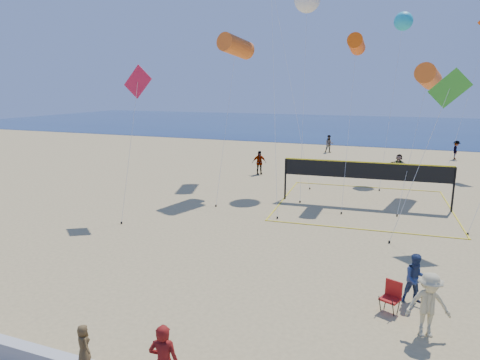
% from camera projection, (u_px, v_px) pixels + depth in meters
% --- Properties ---
extents(ground, '(120.00, 120.00, 0.00)m').
position_uv_depth(ground, '(236.00, 333.00, 10.86)').
color(ground, tan).
rests_on(ground, ground).
extents(ocean, '(140.00, 50.00, 0.03)m').
position_uv_depth(ocean, '(382.00, 127.00, 67.31)').
color(ocean, navy).
rests_on(ocean, ground).
extents(toddler, '(0.48, 0.44, 0.82)m').
position_uv_depth(toddler, '(84.00, 344.00, 8.70)').
color(toddler, brown).
rests_on(toddler, seawall).
extents(bystander_a, '(0.85, 0.74, 1.47)m').
position_uv_depth(bystander_a, '(416.00, 279.00, 12.28)').
color(bystander_a, navy).
rests_on(bystander_a, ground).
extents(bystander_b, '(1.21, 0.88, 1.68)m').
position_uv_depth(bystander_b, '(428.00, 305.00, 10.60)').
color(bystander_b, '#C7B885').
rests_on(bystander_b, ground).
extents(far_person_0, '(1.07, 0.84, 1.69)m').
position_uv_depth(far_person_0, '(259.00, 163.00, 30.49)').
color(far_person_0, gray).
rests_on(far_person_0, ground).
extents(far_person_1, '(1.49, 0.97, 1.54)m').
position_uv_depth(far_person_1, '(399.00, 165.00, 29.97)').
color(far_person_1, gray).
rests_on(far_person_1, ground).
extents(far_person_3, '(0.95, 0.83, 1.67)m').
position_uv_depth(far_person_3, '(329.00, 144.00, 40.57)').
color(far_person_3, gray).
rests_on(far_person_3, ground).
extents(far_person_4, '(0.72, 1.11, 1.62)m').
position_uv_depth(far_person_4, '(456.00, 150.00, 36.77)').
color(far_person_4, gray).
rests_on(far_person_4, ground).
extents(camp_chair, '(0.61, 0.70, 0.98)m').
position_uv_depth(camp_chair, '(392.00, 295.00, 11.83)').
color(camp_chair, '#A11412').
rests_on(camp_chair, ground).
extents(volleyball_net, '(9.27, 9.14, 2.32)m').
position_uv_depth(volleyball_net, '(365.00, 176.00, 22.38)').
color(volleyball_net, black).
rests_on(volleyball_net, ground).
extents(kite_0, '(1.56, 5.81, 9.13)m').
position_uv_depth(kite_0, '(236.00, 46.00, 24.78)').
color(kite_0, orange).
rests_on(kite_0, ground).
extents(kite_2, '(0.86, 5.70, 8.98)m').
position_uv_depth(kite_2, '(356.00, 44.00, 23.59)').
color(kite_2, '#FF5709').
rests_on(kite_2, ground).
extents(kite_3, '(1.61, 2.27, 7.16)m').
position_uv_depth(kite_3, '(137.00, 88.00, 20.12)').
color(kite_3, red).
rests_on(kite_3, ground).
extents(kite_4, '(2.63, 2.11, 6.88)m').
position_uv_depth(kite_4, '(447.00, 96.00, 16.97)').
color(kite_4, green).
rests_on(kite_4, ground).
extents(kite_7, '(1.63, 7.21, 11.14)m').
position_uv_depth(kite_7, '(403.00, 21.00, 29.11)').
color(kite_7, '#20B6D4').
rests_on(kite_7, ground).
extents(kite_10, '(1.90, 7.45, 7.46)m').
position_uv_depth(kite_10, '(428.00, 77.00, 24.30)').
color(kite_10, orange).
rests_on(kite_10, ground).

